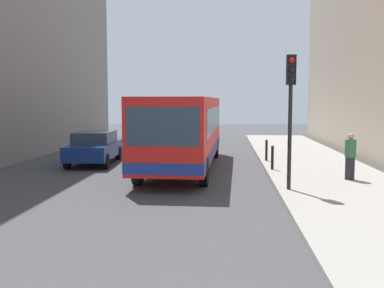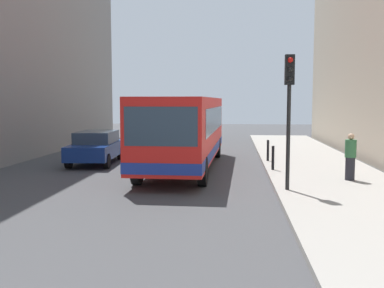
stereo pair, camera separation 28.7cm
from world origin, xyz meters
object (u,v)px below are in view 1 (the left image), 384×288
car_beside_bus (95,147)px  pedestrian_near_signal (350,157)px  bus (185,128)px  traffic_light (291,96)px  bollard_mid (266,150)px  bollard_near (272,158)px

car_beside_bus → pedestrian_near_signal: (10.28, -4.26, 0.17)m
bus → traffic_light: (3.71, -5.15, 1.28)m
traffic_light → bollard_mid: 7.14m
car_beside_bus → traffic_light: 10.31m
bollard_near → bollard_mid: 2.67m
car_beside_bus → bollard_mid: bearing=-179.5°
traffic_light → pedestrian_near_signal: size_ratio=2.54×
bollard_near → pedestrian_near_signal: size_ratio=0.59×
bollard_mid → pedestrian_near_signal: pedestrian_near_signal is taller
traffic_light → bollard_near: size_ratio=4.32×
bus → pedestrian_near_signal: 6.90m
traffic_light → bollard_near: bearing=91.4°
bus → car_beside_bus: bearing=-12.3°
bus → bollard_mid: bus is taller
bus → pedestrian_near_signal: (6.05, -3.22, -0.77)m
car_beside_bus → traffic_light: size_ratio=1.10×
bollard_mid → traffic_light: bearing=-89.1°
traffic_light → bollard_mid: (-0.10, 6.73, -2.38)m
bollard_near → pedestrian_near_signal: bearing=-41.0°
traffic_light → pedestrian_near_signal: bearing=39.5°
bollard_mid → pedestrian_near_signal: bearing=-63.0°
bollard_mid → pedestrian_near_signal: (2.45, -4.80, 0.33)m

